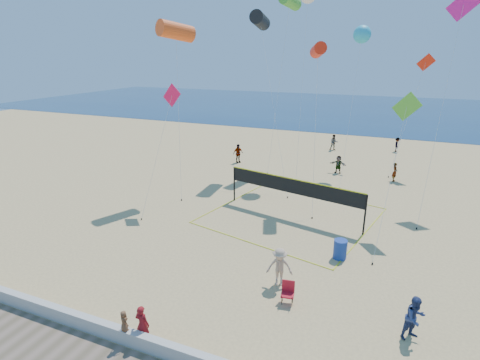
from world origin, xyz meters
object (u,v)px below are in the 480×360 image
at_px(trash_barrel, 340,249).
at_px(volleyball_net, 293,190).
at_px(camp_chair, 288,291).
at_px(woman, 142,324).

height_order(trash_barrel, volleyball_net, volleyball_net).
bearing_deg(trash_barrel, camp_chair, -108.26).
bearing_deg(trash_barrel, volleyball_net, 130.67).
bearing_deg(trash_barrel, woman, -123.08).
xyz_separation_m(woman, trash_barrel, (5.59, 8.59, -0.26)).
bearing_deg(woman, volleyball_net, -98.77).
distance_m(woman, camp_chair, 5.86).
bearing_deg(woman, camp_chair, -134.64).
height_order(woman, trash_barrel, woman).
height_order(woman, camp_chair, woman).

